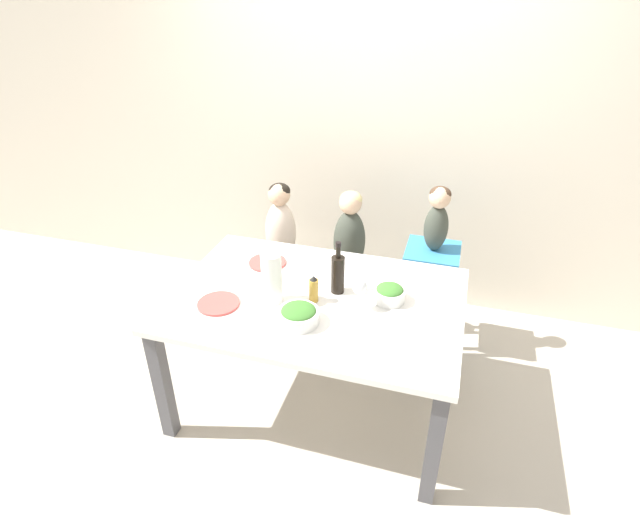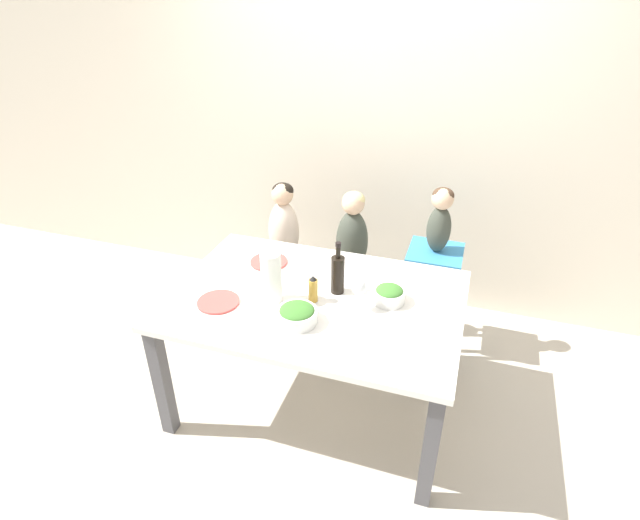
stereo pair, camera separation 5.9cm
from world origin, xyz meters
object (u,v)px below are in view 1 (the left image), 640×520
(paper_towel_roll, at_px, (272,278))
(wine_bottle, at_px, (338,273))
(chair_far_left, at_px, (282,269))
(person_child_center, at_px, (350,232))
(chair_far_center, at_px, (348,279))
(chair_right_highchair, at_px, (430,272))
(person_child_left, at_px, (280,223))
(dinner_plate_back_left, at_px, (267,262))
(dinner_plate_front_left, at_px, (218,303))
(salad_bowl_large, at_px, (299,315))
(person_baby_right, at_px, (438,216))
(wine_glass_near, at_px, (360,287))
(salad_bowl_small, at_px, (390,293))

(paper_towel_roll, bearing_deg, wine_bottle, 31.13)
(chair_far_left, bearing_deg, person_child_center, 0.09)
(chair_far_center, xyz_separation_m, chair_right_highchair, (0.53, 0.00, 0.15))
(person_child_left, distance_m, dinner_plate_back_left, 0.50)
(wine_bottle, distance_m, dinner_plate_front_left, 0.63)
(person_child_left, distance_m, salad_bowl_large, 1.07)
(chair_far_center, bearing_deg, paper_towel_roll, -103.62)
(person_child_left, distance_m, person_baby_right, 1.03)
(paper_towel_roll, xyz_separation_m, wine_glass_near, (0.44, 0.06, -0.01))
(wine_glass_near, bearing_deg, dinner_plate_front_left, -166.13)
(person_child_left, relative_size, salad_bowl_small, 3.38)
(person_baby_right, distance_m, paper_towel_roll, 1.12)
(chair_far_left, xyz_separation_m, wine_bottle, (0.57, -0.66, 0.45))
(salad_bowl_large, xyz_separation_m, dinner_plate_back_left, (-0.36, 0.48, -0.04))
(chair_far_center, height_order, salad_bowl_small, salad_bowl_small)
(dinner_plate_front_left, distance_m, dinner_plate_back_left, 0.47)
(chair_right_highchair, xyz_separation_m, person_child_left, (-1.01, 0.00, 0.20))
(chair_far_center, relative_size, person_baby_right, 1.16)
(chair_far_center, bearing_deg, salad_bowl_small, -60.85)
(person_child_left, xyz_separation_m, salad_bowl_small, (0.85, -0.66, 0.03))
(wine_bottle, bearing_deg, dinner_plate_back_left, 160.28)
(person_child_center, relative_size, dinner_plate_front_left, 2.56)
(salad_bowl_small, bearing_deg, person_baby_right, 76.18)
(wine_bottle, height_order, wine_glass_near, wine_bottle)
(person_child_left, distance_m, wine_bottle, 0.87)
(paper_towel_roll, distance_m, dinner_plate_back_left, 0.41)
(chair_right_highchair, distance_m, person_child_left, 1.03)
(chair_right_highchair, distance_m, dinner_plate_back_left, 1.05)
(salad_bowl_small, bearing_deg, dinner_plate_back_left, 166.88)
(person_child_left, height_order, person_child_center, same)
(chair_far_left, relative_size, salad_bowl_small, 2.93)
(person_child_center, bearing_deg, chair_far_center, -90.00)
(wine_bottle, bearing_deg, person_baby_right, 56.23)
(chair_far_center, distance_m, person_child_center, 0.35)
(chair_far_left, bearing_deg, person_baby_right, 0.07)
(chair_far_center, relative_size, person_child_center, 0.87)
(chair_far_left, relative_size, person_child_left, 0.87)
(person_child_left, relative_size, wine_bottle, 1.88)
(person_child_center, bearing_deg, dinner_plate_back_left, -127.23)
(person_child_left, height_order, dinner_plate_front_left, person_child_left)
(person_baby_right, height_order, dinner_plate_back_left, person_baby_right)
(paper_towel_roll, height_order, dinner_plate_back_left, paper_towel_roll)
(person_baby_right, height_order, paper_towel_roll, person_baby_right)
(chair_far_center, distance_m, person_child_left, 0.59)
(person_baby_right, relative_size, salad_bowl_small, 2.52)
(chair_far_left, xyz_separation_m, wine_glass_near, (0.71, -0.78, 0.46))
(chair_far_center, height_order, dinner_plate_front_left, dinner_plate_front_left)
(chair_far_center, bearing_deg, wine_glass_near, -73.09)
(salad_bowl_large, bearing_deg, chair_far_left, 115.33)
(wine_glass_near, distance_m, dinner_plate_front_left, 0.72)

